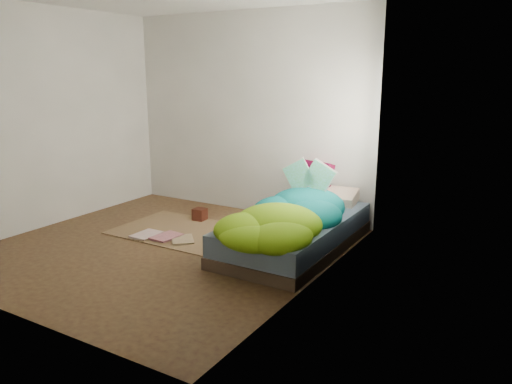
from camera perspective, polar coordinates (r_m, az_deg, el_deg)
ground at (r=5.49m, az=-10.57°, el=-6.30°), size 3.50×3.50×0.00m
room_walls at (r=5.16m, az=-11.21°, el=10.91°), size 3.54×3.54×2.62m
bed at (r=5.35m, az=4.48°, el=-4.71°), size 1.00×2.00×0.34m
duvet at (r=5.06m, az=3.44°, el=-1.72°), size 0.96×1.84×0.34m
rug at (r=5.97m, az=-8.19°, el=-4.47°), size 1.60×1.10×0.01m
pillow_floral at (r=5.94m, az=8.51°, el=-0.54°), size 0.64×0.44×0.14m
pillow_magenta at (r=6.13m, az=6.62°, el=1.42°), size 0.46×0.24×0.44m
open_book at (r=5.47m, az=6.05°, el=2.82°), size 0.50×0.18×0.30m
wooden_box at (r=6.36m, az=-6.44°, el=-2.53°), size 0.16×0.16×0.15m
floor_book_a at (r=5.95m, az=-13.26°, el=-4.58°), size 0.25×0.34×0.03m
floor_book_b at (r=5.83m, az=-11.04°, el=-4.83°), size 0.28×0.36×0.03m
floor_book_c at (r=5.62m, az=-9.60°, el=-5.49°), size 0.39×0.40×0.02m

